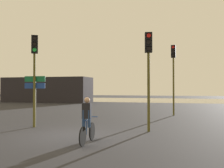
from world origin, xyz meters
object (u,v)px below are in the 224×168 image
traffic_light_far_right (173,67)px  cyclist (87,120)px  direction_sign_post (35,91)px  traffic_light_near_right (149,63)px  traffic_light_near_left (34,63)px  distant_building (47,90)px

traffic_light_far_right → cyclist: (-2.81, -10.19, -2.66)m
direction_sign_post → traffic_light_near_right: bearing=175.8°
traffic_light_far_right → traffic_light_near_left: bearing=54.2°
traffic_light_near_left → traffic_light_far_right: (6.65, 7.39, 0.29)m
traffic_light_near_left → direction_sign_post: 1.39m
traffic_light_far_right → traffic_light_near_right: bearing=88.5°
distant_building → direction_sign_post: 23.92m
direction_sign_post → cyclist: (3.87, -2.91, -0.97)m
distant_building → direction_sign_post: (11.18, -21.15, 0.04)m
distant_building → traffic_light_near_right: traffic_light_near_right is taller
distant_building → traffic_light_near_left: (11.21, -21.26, 1.43)m
traffic_light_far_right → cyclist: bearing=80.8°
traffic_light_far_right → direction_sign_post: (-6.68, -7.27, -1.68)m
traffic_light_near_left → cyclist: size_ratio=2.68×
direction_sign_post → traffic_light_far_right: bearing=-137.1°
distant_building → traffic_light_near_left: bearing=-62.2°
distant_building → traffic_light_far_right: 22.68m
traffic_light_far_right → traffic_light_near_right: traffic_light_far_right is taller
traffic_light_near_left → traffic_light_far_right: 9.94m
distant_building → cyclist: 28.40m
distant_building → traffic_light_near_left: traffic_light_near_left is taller
distant_building → traffic_light_far_right: bearing=-37.8°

